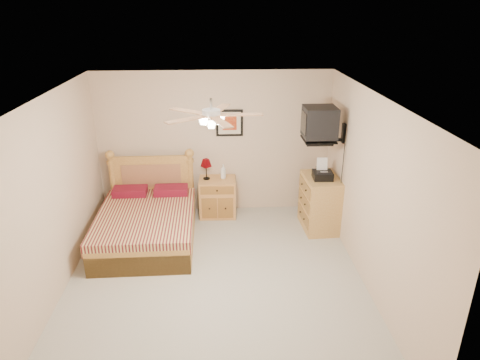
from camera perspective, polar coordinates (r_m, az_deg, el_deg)
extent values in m
plane|color=#ACA89B|center=(5.98, -3.23, -13.40)|extent=(4.50, 4.50, 0.00)
cube|color=white|center=(4.94, -3.86, 10.78)|extent=(4.00, 4.50, 0.04)
cube|color=beige|center=(7.44, -3.48, 4.86)|extent=(4.00, 0.04, 2.50)
cube|color=beige|center=(3.43, -3.61, -18.52)|extent=(4.00, 0.04, 2.50)
cube|color=beige|center=(5.72, -23.98, -2.72)|extent=(0.04, 4.50, 2.50)
cube|color=beige|center=(5.68, 17.11, -1.90)|extent=(0.04, 4.50, 2.50)
cube|color=tan|center=(7.54, -3.00, -2.29)|extent=(0.64, 0.49, 0.68)
imported|color=white|center=(7.40, -2.25, 1.14)|extent=(0.11, 0.11, 0.25)
cube|color=black|center=(7.32, -1.41, 7.62)|extent=(0.46, 0.04, 0.46)
cube|color=#B17835|center=(7.18, 10.62, -3.00)|extent=(0.58, 0.80, 0.91)
imported|color=#BEB497|center=(7.20, 10.29, 1.13)|extent=(0.22, 0.27, 0.02)
imported|color=gray|center=(7.21, 10.23, 1.37)|extent=(0.21, 0.29, 0.02)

